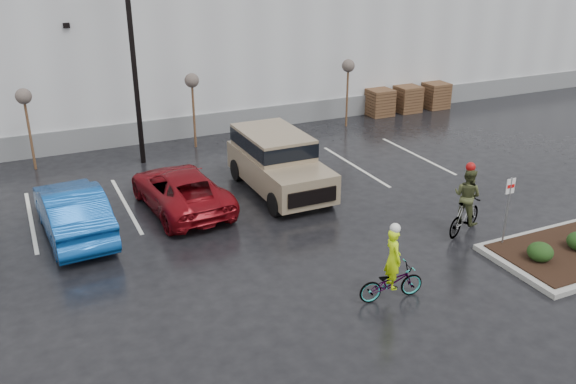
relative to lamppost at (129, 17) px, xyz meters
name	(u,v)px	position (x,y,z in m)	size (l,w,h in m)	color
ground	(396,280)	(4.00, -12.00, -5.69)	(120.00, 120.00, 0.00)	black
warehouse	(170,32)	(4.00, 9.99, -2.04)	(60.50, 15.50, 7.20)	silver
wooded_ridge	(101,6)	(4.00, 33.00, -2.69)	(80.00, 25.00, 6.00)	#213717
lamppost	(129,17)	(0.00, 0.00, 0.00)	(0.50, 1.00, 9.22)	black
sapling_west	(24,101)	(-4.00, 1.00, -2.96)	(0.60, 0.60, 3.20)	#4A321D
sapling_mid	(192,85)	(2.50, 1.00, -2.96)	(0.60, 0.60, 3.20)	#4A321D
sapling_east	(348,69)	(10.00, 1.00, -2.96)	(0.60, 0.60, 3.20)	#4A321D
pallet_stack_a	(379,102)	(12.50, 2.00, -5.01)	(1.20, 1.20, 1.35)	#4A321D
pallet_stack_b	(407,99)	(14.20, 2.00, -5.01)	(1.20, 1.20, 1.35)	#4A321D
pallet_stack_c	(435,95)	(16.00, 2.00, -5.01)	(1.20, 1.20, 1.35)	#4A321D
shrub_a	(540,252)	(8.00, -13.00, -5.27)	(0.70, 0.70, 0.52)	black
fire_lane_sign	(508,204)	(7.80, -11.80, -4.28)	(0.30, 0.05, 2.20)	gray
car_blue	(73,211)	(-3.32, -5.62, -4.89)	(1.68, 4.82, 1.59)	#0E479D
car_red	(180,189)	(0.14, -5.08, -5.00)	(2.27, 4.93, 1.37)	maroon
suv_tan	(280,164)	(3.72, -5.13, -4.66)	(2.20, 5.10, 2.06)	gray
cyclist_hivis	(392,276)	(3.35, -12.68, -5.03)	(1.77, 0.79, 2.08)	#3F3F44
cyclist_olive	(466,207)	(7.47, -10.50, -4.85)	(1.82, 1.16, 2.28)	#3F3F44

